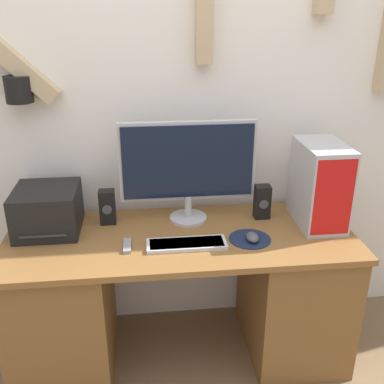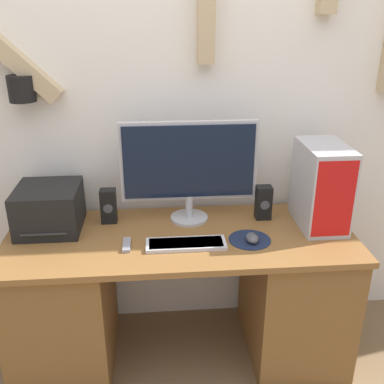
# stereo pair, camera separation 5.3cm
# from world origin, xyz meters

# --- Properties ---
(wall_back) EXTENTS (6.40, 0.18, 2.70)m
(wall_back) POSITION_xyz_m (0.00, 0.70, 1.36)
(wall_back) COLOR white
(wall_back) RESTS_ON ground_plane
(desk) EXTENTS (1.68, 0.65, 0.72)m
(desk) POSITION_xyz_m (0.00, 0.32, 0.37)
(desk) COLOR brown
(desk) RESTS_ON ground_plane
(monitor) EXTENTS (0.67, 0.19, 0.51)m
(monitor) POSITION_xyz_m (0.05, 0.50, 1.01)
(monitor) COLOR #B7B7BC
(monitor) RESTS_ON desk
(keyboard) EXTENTS (0.37, 0.12, 0.02)m
(keyboard) POSITION_xyz_m (0.02, 0.22, 0.73)
(keyboard) COLOR silver
(keyboard) RESTS_ON desk
(mousepad) EXTENTS (0.20, 0.20, 0.00)m
(mousepad) POSITION_xyz_m (0.32, 0.25, 0.72)
(mousepad) COLOR #19233D
(mousepad) RESTS_ON desk
(mouse) EXTENTS (0.06, 0.09, 0.04)m
(mouse) POSITION_xyz_m (0.33, 0.23, 0.74)
(mouse) COLOR #4C4C51
(mouse) RESTS_ON mousepad
(computer_tower) EXTENTS (0.21, 0.34, 0.41)m
(computer_tower) POSITION_xyz_m (0.70, 0.38, 0.92)
(computer_tower) COLOR #B2B2B7
(computer_tower) RESTS_ON desk
(printer) EXTENTS (0.30, 0.32, 0.22)m
(printer) POSITION_xyz_m (-0.63, 0.45, 0.82)
(printer) COLOR black
(printer) RESTS_ON desk
(speaker_left) EXTENTS (0.08, 0.07, 0.18)m
(speaker_left) POSITION_xyz_m (-0.35, 0.50, 0.80)
(speaker_left) COLOR black
(speaker_left) RESTS_ON desk
(speaker_right) EXTENTS (0.08, 0.07, 0.18)m
(speaker_right) POSITION_xyz_m (0.44, 0.48, 0.80)
(speaker_right) COLOR black
(speaker_right) RESTS_ON desk
(remote_control) EXTENTS (0.04, 0.12, 0.02)m
(remote_control) POSITION_xyz_m (-0.25, 0.24, 0.72)
(remote_control) COLOR gray
(remote_control) RESTS_ON desk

